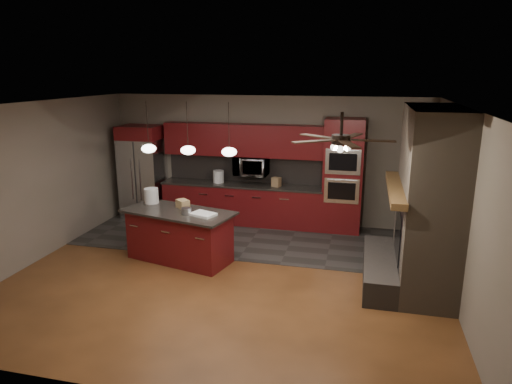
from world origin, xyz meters
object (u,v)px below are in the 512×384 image
(paint_tray, at_px, (203,214))
(counter_box, at_px, (276,182))
(counter_bucket, at_px, (218,177))
(kitchen_island, at_px, (180,235))
(microwave, at_px, (251,166))
(refrigerator, at_px, (143,172))
(cardboard_box, at_px, (183,204))
(white_bucket, at_px, (151,196))
(oven_tower, at_px, (343,176))
(paint_can, at_px, (186,211))

(paint_tray, height_order, counter_box, counter_box)
(counter_bucket, bearing_deg, kitchen_island, -90.09)
(paint_tray, bearing_deg, microwave, 105.23)
(refrigerator, relative_size, paint_tray, 5.23)
(refrigerator, bearing_deg, cardboard_box, -47.95)
(white_bucket, height_order, counter_bucket, white_bucket)
(kitchen_island, relative_size, paint_tray, 5.20)
(refrigerator, xyz_separation_m, cardboard_box, (1.79, -1.98, -0.07))
(oven_tower, bearing_deg, cardboard_box, -142.84)
(refrigerator, bearing_deg, counter_box, 0.57)
(microwave, relative_size, refrigerator, 0.34)
(oven_tower, distance_m, paint_tray, 3.27)
(kitchen_island, xyz_separation_m, paint_can, (0.21, -0.14, 0.51))
(refrigerator, bearing_deg, white_bucket, -58.84)
(white_bucket, xyz_separation_m, cardboard_box, (0.68, -0.15, -0.07))
(kitchen_island, relative_size, counter_box, 10.76)
(microwave, distance_m, counter_box, 0.66)
(kitchen_island, distance_m, paint_tray, 0.71)
(paint_can, relative_size, cardboard_box, 0.72)
(kitchen_island, bearing_deg, paint_tray, -1.60)
(white_bucket, distance_m, counter_bucket, 2.03)
(white_bucket, relative_size, paint_tray, 0.69)
(counter_box, bearing_deg, cardboard_box, -103.97)
(refrigerator, bearing_deg, counter_bucket, 2.60)
(microwave, relative_size, paint_tray, 1.80)
(oven_tower, xyz_separation_m, cardboard_box, (-2.72, -2.06, -0.20))
(kitchen_island, xyz_separation_m, cardboard_box, (0.00, 0.20, 0.53))
(kitchen_island, relative_size, white_bucket, 7.57)
(microwave, height_order, cardboard_box, microwave)
(kitchen_island, bearing_deg, refrigerator, 142.92)
(paint_tray, distance_m, counter_box, 2.49)
(paint_can, distance_m, counter_box, 2.61)
(paint_can, xyz_separation_m, counter_box, (1.11, 2.36, 0.02))
(refrigerator, height_order, white_bucket, refrigerator)
(cardboard_box, bearing_deg, counter_box, 95.17)
(kitchen_island, bearing_deg, white_bucket, 166.08)
(white_bucket, height_order, paint_can, white_bucket)
(microwave, bearing_deg, oven_tower, -1.66)
(refrigerator, distance_m, paint_can, 3.07)
(oven_tower, height_order, paint_can, oven_tower)
(paint_can, bearing_deg, counter_bucket, 94.85)
(oven_tower, bearing_deg, kitchen_island, -140.27)
(oven_tower, height_order, microwave, oven_tower)
(refrigerator, height_order, paint_tray, refrigerator)
(white_bucket, height_order, counter_box, white_bucket)
(paint_tray, height_order, counter_bucket, counter_bucket)
(microwave, distance_m, paint_tray, 2.49)
(kitchen_island, bearing_deg, oven_tower, 53.38)
(oven_tower, relative_size, refrigerator, 1.12)
(white_bucket, distance_m, cardboard_box, 0.70)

